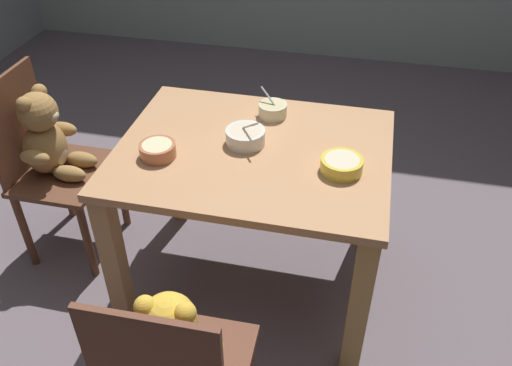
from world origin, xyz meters
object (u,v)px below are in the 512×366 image
Objects in this scene: porridge_bowl_yellow_near_right at (342,165)px; teddy_chair_near_left at (48,148)px; teddy_chair_near_front at (175,359)px; dining_table at (253,178)px; porridge_bowl_terracotta_near_left at (158,150)px; porridge_bowl_cream_far_center at (273,110)px; porridge_bowl_white_center at (245,136)px.

teddy_chair_near_left is at bearing 174.37° from porridge_bowl_yellow_near_right.
teddy_chair_near_front is 5.80× the size of porridge_bowl_yellow_near_right.
teddy_chair_near_front reaches higher than porridge_bowl_yellow_near_right.
porridge_bowl_yellow_near_right reaches higher than dining_table.
porridge_bowl_terracotta_near_left is at bearing -158.86° from dining_table.
teddy_chair_near_left is 5.83× the size of porridge_bowl_yellow_near_right.
dining_table is 0.31m from porridge_bowl_cream_far_center.
porridge_bowl_white_center reaches higher than dining_table.
porridge_bowl_cream_far_center reaches higher than porridge_bowl_yellow_near_right.
teddy_chair_near_front is at bearing -92.63° from dining_table.
porridge_bowl_yellow_near_right is at bearing 4.89° from porridge_bowl_terracotta_near_left.
dining_table is at bearing -95.48° from porridge_bowl_cream_far_center.
teddy_chair_near_front is 1.10m from porridge_bowl_cream_far_center.
porridge_bowl_white_center is (0.89, -0.03, 0.20)m from teddy_chair_near_left.
porridge_bowl_yellow_near_right is at bearing -14.86° from porridge_bowl_white_center.
dining_table is 0.18m from porridge_bowl_white_center.
dining_table is 6.81× the size of porridge_bowl_white_center.
teddy_chair_near_front is 7.48× the size of porridge_bowl_cream_far_center.
porridge_bowl_white_center is at bearing -1.18° from teddy_chair_near_front.
porridge_bowl_cream_far_center is at bearing 84.52° from dining_table.
porridge_bowl_cream_far_center is 0.77× the size of porridge_bowl_white_center.
porridge_bowl_cream_far_center is at bearing -4.40° from teddy_chair_near_front.
teddy_chair_near_left reaches higher than porridge_bowl_white_center.
porridge_bowl_cream_far_center is (0.06, 1.07, 0.21)m from teddy_chair_near_front.
teddy_chair_near_front is at bearing -90.10° from porridge_bowl_white_center.
porridge_bowl_white_center is (0.29, 0.16, 0.00)m from porridge_bowl_terracotta_near_left.
teddy_chair_near_left is (-0.89, 0.87, 0.02)m from teddy_chair_near_front.
teddy_chair_near_front reaches higher than porridge_bowl_cream_far_center.
dining_table is 1.17× the size of teddy_chair_near_left.
teddy_chair_near_left is 5.82× the size of porridge_bowl_white_center.
teddy_chair_near_front is (-0.04, -0.82, -0.04)m from dining_table.
porridge_bowl_terracotta_near_left is (-0.33, -0.13, 0.17)m from dining_table.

